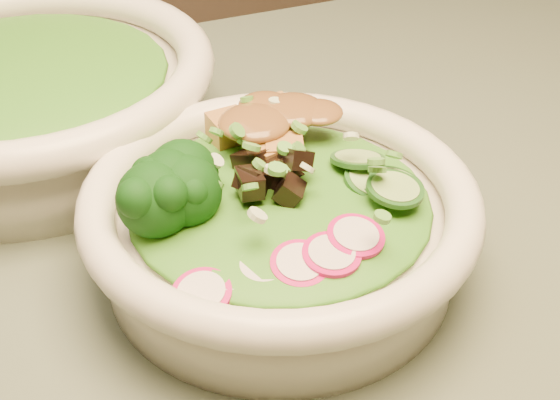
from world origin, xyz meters
name	(u,v)px	position (x,y,z in m)	size (l,w,h in m)	color
dining_table	(498,307)	(0.00, 0.00, 0.64)	(1.20, 0.80, 0.75)	black
salad_bowl	(280,224)	(-0.20, 0.00, 0.79)	(0.25, 0.25, 0.07)	silver
side_bowl	(27,95)	(-0.33, 0.22, 0.79)	(0.30, 0.30, 0.08)	silver
lettuce_bed	(280,199)	(-0.20, 0.00, 0.81)	(0.19, 0.19, 0.02)	#246C16
side_lettuce	(22,70)	(-0.33, 0.22, 0.82)	(0.20, 0.20, 0.02)	#246C16
broccoli_florets	(184,187)	(-0.26, 0.01, 0.82)	(0.08, 0.07, 0.04)	black
radish_slices	(297,259)	(-0.21, -0.06, 0.81)	(0.10, 0.04, 0.02)	#B80E5A
cucumber_slices	(378,180)	(-0.14, -0.02, 0.82)	(0.07, 0.07, 0.03)	#93CB71
mushroom_heap	(278,172)	(-0.20, 0.01, 0.82)	(0.07, 0.07, 0.04)	black
tofu_cubes	(273,134)	(-0.18, 0.05, 0.82)	(0.08, 0.06, 0.03)	#A56637
peanut_sauce	(273,119)	(-0.18, 0.05, 0.83)	(0.07, 0.05, 0.02)	brown
scallion_garnish	(280,169)	(-0.20, 0.00, 0.83)	(0.18, 0.18, 0.02)	#539B36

